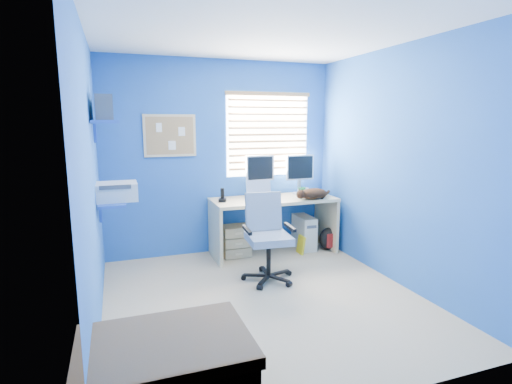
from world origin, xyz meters
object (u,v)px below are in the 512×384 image
object	(u,v)px
cat	(313,194)
tower_pc	(304,232)
office_chair	(267,248)
desk	(273,226)
laptop	(261,191)

from	to	relation	value
cat	tower_pc	world-z (taller)	cat
cat	office_chair	distance (m)	1.12
desk	tower_pc	size ratio (longest dim) A/B	3.58
desk	cat	size ratio (longest dim) A/B	4.10
tower_pc	desk	bearing A→B (deg)	-172.51
cat	tower_pc	xyz separation A→B (m)	(0.02, 0.27, -0.59)
desk	tower_pc	distance (m)	0.50
desk	office_chair	bearing A→B (deg)	-116.18
cat	tower_pc	size ratio (longest dim) A/B	0.87
laptop	office_chair	bearing A→B (deg)	-103.61
laptop	office_chair	size ratio (longest dim) A/B	0.35
laptop	tower_pc	size ratio (longest dim) A/B	0.73
tower_pc	office_chair	size ratio (longest dim) A/B	0.48
desk	cat	xyz separation A→B (m)	(0.45, -0.22, 0.44)
tower_pc	office_chair	bearing A→B (deg)	-134.27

